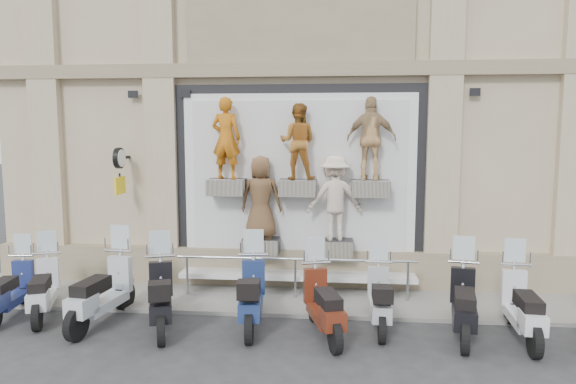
% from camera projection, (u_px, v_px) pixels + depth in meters
% --- Properties ---
extents(ground, '(90.00, 90.00, 0.00)m').
position_uv_depth(ground, '(286.00, 339.00, 8.74)').
color(ground, '#2F2F31').
rests_on(ground, ground).
extents(sidewalk, '(16.00, 2.20, 0.08)m').
position_uv_depth(sidewalk, '(296.00, 298.00, 10.82)').
color(sidewalk, gray).
rests_on(sidewalk, ground).
extents(building, '(14.00, 8.60, 12.00)m').
position_uv_depth(building, '(309.00, 46.00, 14.96)').
color(building, '#BFAE8B').
rests_on(building, ground).
extents(shop_vitrine, '(5.60, 0.87, 4.30)m').
position_uv_depth(shop_vitrine, '(302.00, 183.00, 11.16)').
color(shop_vitrine, black).
rests_on(shop_vitrine, ground).
extents(guard_rail, '(5.06, 0.10, 0.93)m').
position_uv_depth(guard_rail, '(295.00, 279.00, 10.67)').
color(guard_rail, '#9EA0A5').
rests_on(guard_rail, ground).
extents(clock_sign_bracket, '(0.10, 0.80, 1.02)m').
position_uv_depth(clock_sign_bracket, '(120.00, 165.00, 11.21)').
color(clock_sign_bracket, black).
rests_on(clock_sign_bracket, ground).
extents(scooter_a, '(0.79, 1.91, 1.50)m').
position_uv_depth(scooter_a, '(9.00, 279.00, 9.70)').
color(scooter_a, navy).
rests_on(scooter_a, ground).
extents(scooter_b, '(1.22, 1.99, 1.56)m').
position_uv_depth(scooter_b, '(42.00, 277.00, 9.70)').
color(scooter_b, silver).
rests_on(scooter_b, ground).
extents(scooter_c, '(0.89, 2.19, 1.73)m').
position_uv_depth(scooter_c, '(101.00, 279.00, 9.33)').
color(scooter_c, '#AEB5BC').
rests_on(scooter_c, ground).
extents(scooter_d, '(1.22, 2.14, 1.67)m').
position_uv_depth(scooter_d, '(160.00, 284.00, 9.12)').
color(scooter_d, black).
rests_on(scooter_d, ground).
extents(scooter_e, '(0.80, 2.11, 1.67)m').
position_uv_depth(scooter_e, '(252.00, 282.00, 9.20)').
color(scooter_e, navy).
rests_on(scooter_e, ground).
extents(scooter_f, '(1.11, 2.07, 1.61)m').
position_uv_depth(scooter_f, '(324.00, 291.00, 8.80)').
color(scooter_f, '#561D0E').
rests_on(scooter_f, ground).
extents(scooter_g, '(0.59, 1.87, 1.51)m').
position_uv_depth(scooter_g, '(380.00, 287.00, 9.16)').
color(scooter_g, '#9EA0A5').
rests_on(scooter_g, ground).
extents(scooter_h, '(0.97, 2.10, 1.64)m').
position_uv_depth(scooter_h, '(464.00, 291.00, 8.77)').
color(scooter_h, black).
rests_on(scooter_h, ground).
extents(scooter_i, '(0.72, 2.03, 1.62)m').
position_uv_depth(scooter_i, '(523.00, 293.00, 8.64)').
color(scooter_i, silver).
rests_on(scooter_i, ground).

